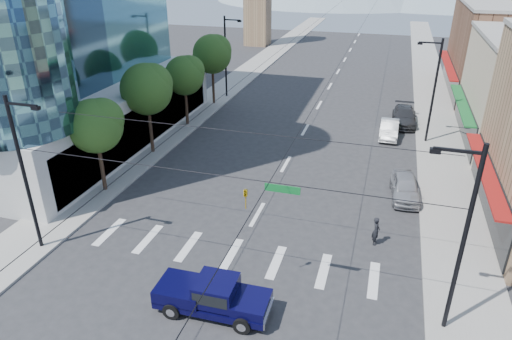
# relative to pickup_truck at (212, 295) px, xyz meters

# --- Properties ---
(ground) EXTENTS (160.00, 160.00, 0.00)m
(ground) POSITION_rel_pickup_truck_xyz_m (-0.46, 2.95, -0.96)
(ground) COLOR #28282B
(ground) RESTS_ON ground
(sidewalk_left) EXTENTS (4.00, 120.00, 0.15)m
(sidewalk_left) POSITION_rel_pickup_truck_xyz_m (-12.46, 42.95, -0.88)
(sidewalk_left) COLOR gray
(sidewalk_left) RESTS_ON ground
(sidewalk_right) EXTENTS (4.00, 120.00, 0.15)m
(sidewalk_right) POSITION_rel_pickup_truck_xyz_m (11.54, 42.95, -0.88)
(sidewalk_right) COLOR gray
(sidewalk_right) RESTS_ON ground
(tree_near) EXTENTS (3.65, 3.64, 6.71)m
(tree_near) POSITION_rel_pickup_truck_xyz_m (-11.53, 9.05, 4.03)
(tree_near) COLOR black
(tree_near) RESTS_ON ground
(tree_midnear) EXTENTS (4.09, 4.09, 7.52)m
(tree_midnear) POSITION_rel_pickup_truck_xyz_m (-11.53, 16.05, 4.63)
(tree_midnear) COLOR black
(tree_midnear) RESTS_ON ground
(tree_midfar) EXTENTS (3.65, 3.64, 6.71)m
(tree_midfar) POSITION_rel_pickup_truck_xyz_m (-11.53, 23.05, 4.03)
(tree_midfar) COLOR black
(tree_midfar) RESTS_ON ground
(tree_far) EXTENTS (4.09, 4.09, 7.52)m
(tree_far) POSITION_rel_pickup_truck_xyz_m (-11.53, 30.05, 4.63)
(tree_far) COLOR black
(tree_far) RESTS_ON ground
(signal_rig) EXTENTS (21.80, 0.20, 9.00)m
(signal_rig) POSITION_rel_pickup_truck_xyz_m (-0.27, 1.95, 3.69)
(signal_rig) COLOR black
(signal_rig) RESTS_ON ground
(lamp_pole_nw) EXTENTS (2.00, 0.25, 9.00)m
(lamp_pole_nw) POSITION_rel_pickup_truck_xyz_m (-11.13, 32.95, 3.98)
(lamp_pole_nw) COLOR black
(lamp_pole_nw) RESTS_ON ground
(lamp_pole_ne) EXTENTS (2.00, 0.25, 9.00)m
(lamp_pole_ne) POSITION_rel_pickup_truck_xyz_m (10.21, 24.95, 3.98)
(lamp_pole_ne) COLOR black
(lamp_pole_ne) RESTS_ON ground
(pickup_truck) EXTENTS (5.48, 2.22, 1.84)m
(pickup_truck) POSITION_rel_pickup_truck_xyz_m (0.00, 0.00, 0.00)
(pickup_truck) COLOR #080631
(pickup_truck) RESTS_ON ground
(pedestrian) EXTENTS (0.44, 0.65, 1.74)m
(pedestrian) POSITION_rel_pickup_truck_xyz_m (6.97, 7.81, -0.09)
(pedestrian) COLOR black
(pedestrian) RESTS_ON ground
(parked_car_near) EXTENTS (2.21, 4.69, 1.55)m
(parked_car_near) POSITION_rel_pickup_truck_xyz_m (8.57, 14.03, -0.18)
(parked_car_near) COLOR #A5A5A9
(parked_car_near) RESTS_ON ground
(parked_car_mid) EXTENTS (1.60, 4.52, 1.49)m
(parked_car_mid) POSITION_rel_pickup_truck_xyz_m (7.14, 25.40, -0.22)
(parked_car_mid) COLOR white
(parked_car_mid) RESTS_ON ground
(parked_car_far) EXTENTS (2.35, 5.52, 1.59)m
(parked_car_far) POSITION_rel_pickup_truck_xyz_m (8.44, 29.31, -0.17)
(parked_car_far) COLOR #313134
(parked_car_far) RESTS_ON ground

